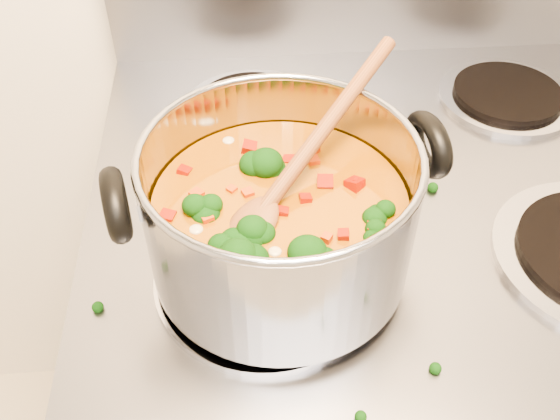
{
  "coord_description": "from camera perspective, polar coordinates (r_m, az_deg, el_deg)",
  "views": [
    {
      "loc": [
        -0.26,
        0.59,
        1.43
      ],
      "look_at": [
        -0.22,
        1.02,
        1.01
      ],
      "focal_mm": 40.0,
      "sensor_mm": 36.0,
      "label": 1
    }
  ],
  "objects": [
    {
      "name": "electric_range",
      "position": [
        1.14,
        8.07,
        -14.17
      ],
      "size": [
        0.78,
        0.7,
        1.08
      ],
      "color": "gray",
      "rests_on": "ground"
    },
    {
      "name": "stockpot",
      "position": [
        0.61,
        0.01,
        -0.48
      ],
      "size": [
        0.33,
        0.27,
        0.16
      ],
      "rotation": [
        0.0,
        0.0,
        0.21
      ],
      "color": "#9A9AA2",
      "rests_on": "electric_range"
    },
    {
      "name": "cooktop_crumbs",
      "position": [
        0.68,
        -4.32,
        -4.3
      ],
      "size": [
        0.33,
        0.34,
        0.01
      ],
      "color": "black",
      "rests_on": "electric_range"
    },
    {
      "name": "wooden_spoon",
      "position": [
        0.59,
        0.89,
        3.25
      ],
      "size": [
        0.2,
        0.22,
        0.11
      ],
      "rotation": [
        0.0,
        0.0,
        0.84
      ],
      "color": "brown",
      "rests_on": "stockpot"
    }
  ]
}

